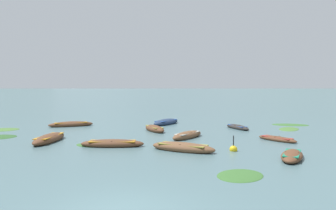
% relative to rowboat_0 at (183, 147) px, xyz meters
% --- Properties ---
extents(ground_plane, '(6000.00, 6000.00, 0.00)m').
position_rel_rowboat_0_xyz_m(ground_plane, '(-1.67, 1490.51, -0.19)').
color(ground_plane, slate).
extents(mountain_1, '(1170.50, 1170.50, 321.83)m').
position_rel_rowboat_0_xyz_m(mountain_1, '(-1086.65, 1897.91, 160.72)').
color(mountain_1, '#4C5B56').
rests_on(mountain_1, ground).
extents(mountain_2, '(1475.27, 1475.27, 580.22)m').
position_rel_rowboat_0_xyz_m(mountain_2, '(-418.33, 2225.04, 289.92)').
color(mountain_2, slate).
rests_on(mountain_2, ground).
extents(mountain_3, '(1268.21, 1268.21, 307.45)m').
position_rel_rowboat_0_xyz_m(mountain_3, '(668.67, 1945.19, 153.53)').
color(mountain_3, '#4C5B56').
rests_on(mountain_3, ground).
extents(rowboat_0, '(4.16, 2.77, 0.62)m').
position_rel_rowboat_0_xyz_m(rowboat_0, '(0.00, 0.00, 0.00)').
color(rowboat_0, brown).
rests_on(rowboat_0, ground).
extents(rowboat_1, '(4.21, 2.93, 0.59)m').
position_rel_rowboat_0_xyz_m(rowboat_1, '(-10.86, 11.28, -0.01)').
color(rowboat_1, brown).
rests_on(rowboat_1, ground).
extents(rowboat_2, '(2.58, 2.93, 0.40)m').
position_rel_rowboat_0_xyz_m(rowboat_2, '(6.50, 3.98, -0.07)').
color(rowboat_2, brown).
rests_on(rowboat_2, ground).
extents(rowboat_3, '(2.51, 3.59, 0.63)m').
position_rel_rowboat_0_xyz_m(rowboat_3, '(-2.54, 8.41, 0.00)').
color(rowboat_3, brown).
rests_on(rowboat_3, ground).
extents(rowboat_5, '(2.74, 3.71, 0.61)m').
position_rel_rowboat_0_xyz_m(rowboat_5, '(0.25, 4.85, -0.00)').
color(rowboat_5, brown).
rests_on(rowboat_5, ground).
extents(rowboat_6, '(2.12, 3.40, 0.47)m').
position_rel_rowboat_0_xyz_m(rowboat_6, '(4.72, 10.36, -0.05)').
color(rowboat_6, '#2D2826').
rests_on(rowboat_6, ground).
extents(rowboat_7, '(1.20, 4.42, 0.65)m').
position_rel_rowboat_0_xyz_m(rowboat_7, '(-9.20, 2.66, 0.01)').
color(rowboat_7, brown).
rests_on(rowboat_7, ground).
extents(rowboat_8, '(2.14, 3.32, 0.50)m').
position_rel_rowboat_0_xyz_m(rowboat_8, '(5.70, -1.80, -0.04)').
color(rowboat_8, brown).
rests_on(rowboat_8, ground).
extents(rowboat_9, '(3.05, 4.37, 0.67)m').
position_rel_rowboat_0_xyz_m(rowboat_9, '(-1.91, 13.56, 0.01)').
color(rowboat_9, navy).
rests_on(rowboat_9, ground).
extents(rowboat_10, '(4.04, 1.41, 0.56)m').
position_rel_rowboat_0_xyz_m(rowboat_10, '(-4.45, 1.12, -0.02)').
color(rowboat_10, brown).
rests_on(rowboat_10, ground).
extents(mooring_buoy, '(0.46, 0.46, 1.04)m').
position_rel_rowboat_0_xyz_m(mooring_buoy, '(2.95, 0.11, -0.09)').
color(mooring_buoy, yellow).
rests_on(mooring_buoy, ground).
extents(weed_patch_0, '(3.80, 2.61, 0.14)m').
position_rel_rowboat_0_xyz_m(weed_patch_0, '(10.38, 13.71, -0.19)').
color(weed_patch_0, '#38662D').
rests_on(weed_patch_0, ground).
extents(weed_patch_1, '(3.55, 3.40, 0.14)m').
position_rel_rowboat_0_xyz_m(weed_patch_1, '(-15.93, 8.37, -0.19)').
color(weed_patch_1, '#477033').
rests_on(weed_patch_1, ground).
extents(weed_patch_2, '(2.74, 3.56, 0.14)m').
position_rel_rowboat_0_xyz_m(weed_patch_2, '(9.25, 10.39, -0.19)').
color(weed_patch_2, '#477033').
rests_on(weed_patch_2, ground).
extents(weed_patch_4, '(2.80, 2.94, 0.14)m').
position_rel_rowboat_0_xyz_m(weed_patch_4, '(2.50, -5.21, -0.19)').
color(weed_patch_4, '#38662D').
rests_on(weed_patch_4, ground).
extents(weed_patch_5, '(2.43, 2.17, 0.14)m').
position_rel_rowboat_0_xyz_m(weed_patch_5, '(-6.00, 1.45, -0.19)').
color(weed_patch_5, '#38662D').
rests_on(weed_patch_5, ground).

